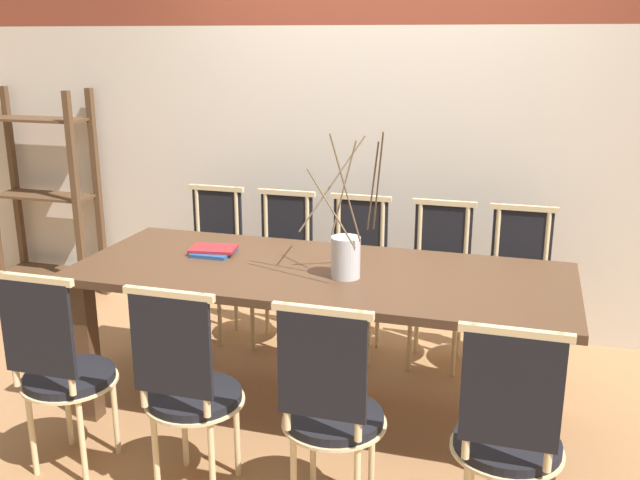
% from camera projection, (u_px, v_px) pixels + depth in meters
% --- Properties ---
extents(ground_plane, '(16.00, 16.00, 0.00)m').
position_uv_depth(ground_plane, '(320.00, 413.00, 3.66)').
color(ground_plane, '#9E7047').
extents(wall_rear, '(12.00, 0.06, 3.20)m').
position_uv_depth(wall_rear, '(381.00, 80.00, 4.43)').
color(wall_rear, beige).
rests_on(wall_rear, ground_plane).
extents(dining_table, '(2.40, 0.94, 0.78)m').
position_uv_depth(dining_table, '(320.00, 289.00, 3.48)').
color(dining_table, '#4C3321').
rests_on(dining_table, ground_plane).
extents(chair_near_leftend, '(0.41, 0.41, 0.95)m').
position_uv_depth(chair_near_leftend, '(61.00, 367.00, 3.05)').
color(chair_near_leftend, black).
rests_on(chair_near_leftend, ground_plane).
extents(chair_near_left, '(0.41, 0.41, 0.95)m').
position_uv_depth(chair_near_left, '(188.00, 386.00, 2.88)').
color(chair_near_left, black).
rests_on(chair_near_left, ground_plane).
extents(chair_near_center, '(0.41, 0.41, 0.95)m').
position_uv_depth(chair_near_center, '(331.00, 407.00, 2.72)').
color(chair_near_center, black).
rests_on(chair_near_center, ground_plane).
extents(chair_near_right, '(0.41, 0.41, 0.95)m').
position_uv_depth(chair_near_right, '(508.00, 434.00, 2.53)').
color(chair_near_right, black).
rests_on(chair_near_right, ground_plane).
extents(chair_far_leftend, '(0.41, 0.41, 0.95)m').
position_uv_depth(chair_far_leftend, '(211.00, 259.00, 4.52)').
color(chair_far_leftend, black).
rests_on(chair_far_leftend, ground_plane).
extents(chair_far_left, '(0.41, 0.41, 0.95)m').
position_uv_depth(chair_far_left, '(281.00, 266.00, 4.39)').
color(chair_far_left, black).
rests_on(chair_far_left, ground_plane).
extents(chair_far_center, '(0.41, 0.41, 0.95)m').
position_uv_depth(chair_far_center, '(355.00, 273.00, 4.26)').
color(chair_far_center, black).
rests_on(chair_far_center, ground_plane).
extents(chair_far_right, '(0.41, 0.41, 0.95)m').
position_uv_depth(chair_far_right, '(438.00, 281.00, 4.12)').
color(chair_far_right, black).
rests_on(chair_far_right, ground_plane).
extents(chair_far_rightend, '(0.41, 0.41, 0.95)m').
position_uv_depth(chair_far_rightend, '(518.00, 288.00, 4.00)').
color(chair_far_rightend, black).
rests_on(chair_far_rightend, ground_plane).
extents(vase_centerpiece, '(0.43, 0.40, 0.70)m').
position_uv_depth(vase_centerpiece, '(346.00, 254.00, 3.31)').
color(vase_centerpiece, silver).
rests_on(vase_centerpiece, dining_table).
extents(book_stack, '(0.25, 0.20, 0.03)m').
position_uv_depth(book_stack, '(214.00, 251.00, 3.70)').
color(book_stack, '#234C8C').
rests_on(book_stack, dining_table).
extents(shelving_rack, '(0.75, 0.30, 1.52)m').
position_uv_depth(shelving_rack, '(45.00, 196.00, 5.12)').
color(shelving_rack, '#513823').
rests_on(shelving_rack, ground_plane).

